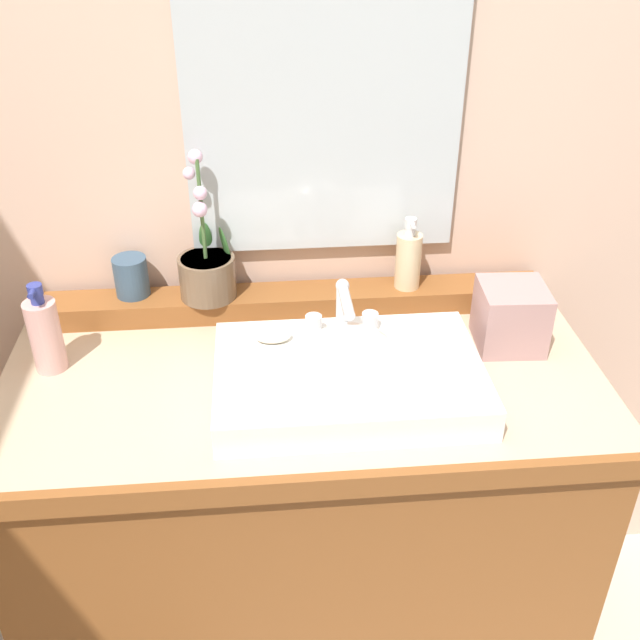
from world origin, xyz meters
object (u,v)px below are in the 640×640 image
soap_dispenser (408,259)px  lotion_bottle (45,334)px  soap_bar (273,335)px  potted_plant (207,269)px  sink_basin (349,381)px  tumbler_cup (131,276)px  tissue_box (511,316)px

soap_dispenser → lotion_bottle: (-0.73, -0.17, -0.04)m
soap_bar → potted_plant: potted_plant is taller
sink_basin → soap_bar: sink_basin is taller
sink_basin → tumbler_cup: (-0.43, 0.33, 0.06)m
tissue_box → tumbler_cup: bearing=166.7°
sink_basin → lotion_bottle: 0.59m
tumbler_cup → potted_plant: bearing=-6.8°
soap_dispenser → sink_basin: bearing=-118.0°
potted_plant → tumbler_cup: 0.16m
tissue_box → sink_basin: bearing=-157.4°
potted_plant → soap_dispenser: size_ratio=1.98×
sink_basin → lotion_bottle: size_ratio=2.64×
soap_bar → potted_plant: bearing=122.1°
tumbler_cup → lotion_bottle: (-0.14, -0.19, -0.02)m
lotion_bottle → tissue_box: bearing=0.3°
soap_dispenser → soap_bar: bearing=-144.9°
soap_bar → lotion_bottle: lotion_bottle is taller
tissue_box → soap_dispenser: bearing=137.5°
tumbler_cup → tissue_box: tumbler_cup is taller
sink_basin → potted_plant: bearing=130.8°
soap_bar → sink_basin: bearing=-36.2°
soap_bar → soap_dispenser: bearing=35.1°
potted_plant → tissue_box: bearing=-15.0°
soap_bar → soap_dispenser: soap_dispenser is taller
sink_basin → soap_dispenser: (0.16, 0.31, 0.09)m
lotion_bottle → tumbler_cup: bearing=53.2°
tumbler_cup → lotion_bottle: lotion_bottle is taller
soap_bar → tissue_box: tissue_box is taller
soap_dispenser → lotion_bottle: soap_dispenser is taller
soap_bar → soap_dispenser: size_ratio=0.44×
sink_basin → potted_plant: 0.41m
sink_basin → tumbler_cup: size_ratio=5.67×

